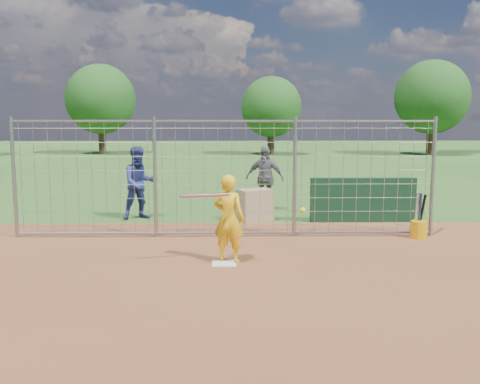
{
  "coord_description": "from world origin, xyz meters",
  "views": [
    {
      "loc": [
        0.1,
        -9.41,
        2.58
      ],
      "look_at": [
        0.3,
        0.8,
        1.15
      ],
      "focal_mm": 40.0,
      "sensor_mm": 36.0,
      "label": 1
    }
  ],
  "objects_px": {
    "equipment_bin": "(255,205)",
    "bystander_b": "(265,178)",
    "bystander_a": "(140,183)",
    "bucket_with_bats": "(419,227)",
    "batter": "(229,218)"
  },
  "relations": [
    {
      "from": "batter",
      "to": "bucket_with_bats",
      "type": "relative_size",
      "value": 1.63
    },
    {
      "from": "bystander_a",
      "to": "equipment_bin",
      "type": "relative_size",
      "value": 2.32
    },
    {
      "from": "bystander_a",
      "to": "bystander_b",
      "type": "relative_size",
      "value": 1.03
    },
    {
      "from": "batter",
      "to": "bystander_a",
      "type": "distance_m",
      "value": 4.77
    },
    {
      "from": "equipment_bin",
      "to": "bystander_b",
      "type": "bearing_deg",
      "value": 55.09
    },
    {
      "from": "bystander_a",
      "to": "batter",
      "type": "bearing_deg",
      "value": -86.76
    },
    {
      "from": "bystander_a",
      "to": "equipment_bin",
      "type": "xyz_separation_m",
      "value": [
        2.93,
        -0.35,
        -0.53
      ]
    },
    {
      "from": "batter",
      "to": "bystander_a",
      "type": "relative_size",
      "value": 0.86
    },
    {
      "from": "batter",
      "to": "equipment_bin",
      "type": "distance_m",
      "value": 3.91
    },
    {
      "from": "batter",
      "to": "equipment_bin",
      "type": "xyz_separation_m",
      "value": [
        0.66,
        3.84,
        -0.39
      ]
    },
    {
      "from": "bystander_b",
      "to": "bucket_with_bats",
      "type": "xyz_separation_m",
      "value": [
        3.09,
        -3.55,
        -0.66
      ]
    },
    {
      "from": "batter",
      "to": "bystander_a",
      "type": "xyz_separation_m",
      "value": [
        -2.28,
        4.18,
        0.13
      ]
    },
    {
      "from": "equipment_bin",
      "to": "bucket_with_bats",
      "type": "height_order",
      "value": "bucket_with_bats"
    },
    {
      "from": "bystander_b",
      "to": "equipment_bin",
      "type": "relative_size",
      "value": 2.25
    },
    {
      "from": "bucket_with_bats",
      "to": "bystander_b",
      "type": "bearing_deg",
      "value": 131.04
    }
  ]
}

